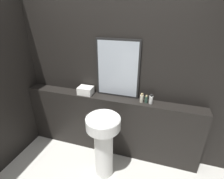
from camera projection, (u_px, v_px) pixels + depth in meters
name	position (u px, v px, depth m)	size (l,w,h in m)	color
wall_back	(112.00, 75.00, 2.52)	(8.00, 0.06, 2.50)	black
vanity_counter	(109.00, 124.00, 2.73)	(2.67, 0.21, 0.96)	black
pedestal_sink	(104.00, 140.00, 2.26)	(0.43, 0.43, 0.92)	white
mirror	(118.00, 69.00, 2.40)	(0.61, 0.03, 0.82)	black
towel_stack	(86.00, 90.00, 2.60)	(0.21, 0.16, 0.11)	white
shampoo_bottle	(142.00, 98.00, 2.37)	(0.05, 0.05, 0.13)	beige
conditioner_bottle	(146.00, 99.00, 2.36)	(0.04, 0.04, 0.11)	#2D4C3D
lotion_bottle	(151.00, 99.00, 2.34)	(0.05, 0.05, 0.13)	white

